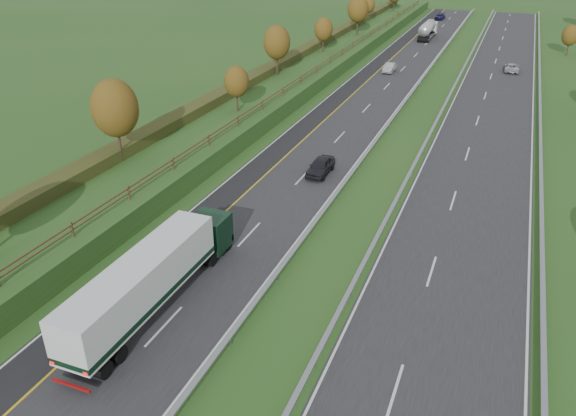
% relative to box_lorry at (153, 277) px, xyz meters
% --- Properties ---
extents(ground, '(400.00, 400.00, 0.00)m').
position_rel_box_lorry_xyz_m(ground, '(8.21, 42.57, -2.33)').
color(ground, '#264E1B').
rests_on(ground, ground).
extents(near_carriageway, '(10.50, 200.00, 0.04)m').
position_rel_box_lorry_xyz_m(near_carriageway, '(0.21, 47.57, -2.31)').
color(near_carriageway, '#232326').
rests_on(near_carriageway, ground).
extents(far_carriageway, '(10.50, 200.00, 0.04)m').
position_rel_box_lorry_xyz_m(far_carriageway, '(16.71, 47.57, -2.31)').
color(far_carriageway, '#232326').
rests_on(far_carriageway, ground).
extents(hard_shoulder, '(3.00, 200.00, 0.04)m').
position_rel_box_lorry_xyz_m(hard_shoulder, '(-3.54, 47.57, -2.31)').
color(hard_shoulder, black).
rests_on(hard_shoulder, ground).
extents(lane_markings, '(26.75, 200.00, 0.01)m').
position_rel_box_lorry_xyz_m(lane_markings, '(6.61, 47.45, -2.28)').
color(lane_markings, silver).
rests_on(lane_markings, near_carriageway).
extents(embankment_left, '(12.00, 200.00, 2.00)m').
position_rel_box_lorry_xyz_m(embankment_left, '(-12.79, 47.57, -1.33)').
color(embankment_left, '#264E1B').
rests_on(embankment_left, ground).
extents(hedge_left, '(2.20, 180.00, 1.10)m').
position_rel_box_lorry_xyz_m(hedge_left, '(-14.79, 47.57, 0.22)').
color(hedge_left, '#323C18').
rests_on(hedge_left, embankment_left).
extents(fence_left, '(0.12, 189.06, 1.20)m').
position_rel_box_lorry_xyz_m(fence_left, '(-8.29, 47.16, 0.40)').
color(fence_left, '#422B19').
rests_on(fence_left, embankment_left).
extents(median_barrier_near, '(0.32, 200.00, 0.71)m').
position_rel_box_lorry_xyz_m(median_barrier_near, '(5.91, 47.57, -1.72)').
color(median_barrier_near, gray).
rests_on(median_barrier_near, ground).
extents(median_barrier_far, '(0.32, 200.00, 0.71)m').
position_rel_box_lorry_xyz_m(median_barrier_far, '(11.01, 47.57, -1.72)').
color(median_barrier_far, gray).
rests_on(median_barrier_far, ground).
extents(outer_barrier_far, '(0.32, 200.00, 0.71)m').
position_rel_box_lorry_xyz_m(outer_barrier_far, '(22.51, 47.57, -1.71)').
color(outer_barrier_far, gray).
rests_on(outer_barrier_far, ground).
extents(trees_left, '(6.64, 164.30, 7.66)m').
position_rel_box_lorry_xyz_m(trees_left, '(-12.43, 44.20, 4.04)').
color(trees_left, '#2D2116').
rests_on(trees_left, embankment_left).
extents(box_lorry, '(2.58, 16.28, 4.06)m').
position_rel_box_lorry_xyz_m(box_lorry, '(0.00, 0.00, 0.00)').
color(box_lorry, black).
rests_on(box_lorry, near_carriageway).
extents(road_tanker, '(2.40, 11.22, 3.46)m').
position_rel_box_lorry_xyz_m(road_tanker, '(0.58, 100.36, -0.47)').
color(road_tanker, silver).
rests_on(road_tanker, near_carriageway).
extents(car_dark_near, '(1.86, 4.60, 1.56)m').
position_rel_box_lorry_xyz_m(car_dark_near, '(2.78, 23.83, -1.51)').
color(car_dark_near, black).
rests_on(car_dark_near, near_carriageway).
extents(car_silver_mid, '(1.59, 4.37, 1.43)m').
position_rel_box_lorry_xyz_m(car_silver_mid, '(-0.15, 67.61, -1.57)').
color(car_silver_mid, '#99989D').
rests_on(car_silver_mid, near_carriageway).
extents(car_small_far, '(2.26, 5.00, 1.42)m').
position_rel_box_lorry_xyz_m(car_small_far, '(-0.68, 128.01, -1.58)').
color(car_small_far, '#121137').
rests_on(car_small_far, near_carriageway).
extents(car_oncoming, '(2.50, 4.96, 1.35)m').
position_rel_box_lorry_xyz_m(car_oncoming, '(18.25, 75.19, -1.62)').
color(car_oncoming, '#B1B0B5').
rests_on(car_oncoming, far_carriageway).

